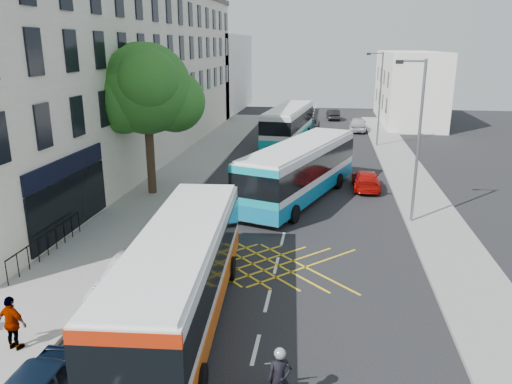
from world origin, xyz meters
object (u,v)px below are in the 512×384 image
at_px(parked_car_silver, 133,276).
at_px(red_hatchback, 366,180).
at_px(lamp_near, 417,134).
at_px(distant_car_silver, 358,124).
at_px(distant_car_dark, 333,114).
at_px(lamp_far, 379,94).
at_px(distant_car_grey, 308,126).
at_px(motorbike, 279,382).
at_px(bus_mid, 300,170).
at_px(street_tree, 146,90).
at_px(bus_far, 289,124).
at_px(pedestrian_far, 12,323).
at_px(bus_near, 181,274).

bearing_deg(parked_car_silver, red_hatchback, 65.28).
distance_m(lamp_near, distant_car_silver, 28.43).
xyz_separation_m(parked_car_silver, distant_car_dark, (7.40, 45.58, -0.08)).
xyz_separation_m(lamp_far, distant_car_silver, (-1.21, 8.14, -3.87)).
bearing_deg(distant_car_grey, lamp_near, -74.32).
bearing_deg(distant_car_silver, motorbike, 86.81).
xyz_separation_m(bus_mid, distant_car_grey, (-0.52, 23.59, -1.09)).
bearing_deg(red_hatchback, street_tree, 13.41).
bearing_deg(distant_car_silver, distant_car_dark, -70.98).
xyz_separation_m(bus_far, distant_car_dark, (4.19, 15.41, -1.10)).
distance_m(distant_car_grey, distant_car_dark, 9.76).
bearing_deg(parked_car_silver, bus_mid, 73.78).
height_order(motorbike, distant_car_silver, motorbike).
bearing_deg(bus_far, lamp_near, -62.67).
bearing_deg(parked_car_silver, distant_car_silver, 81.71).
height_order(motorbike, pedestrian_far, pedestrian_far).
xyz_separation_m(motorbike, pedestrian_far, (-7.95, 1.35, 0.14)).
bearing_deg(distant_car_dark, lamp_near, 90.57).
height_order(street_tree, parked_car_silver, street_tree).
relative_size(parked_car_silver, red_hatchback, 1.07).
distance_m(bus_mid, distant_car_dark, 33.07).
xyz_separation_m(bus_near, bus_mid, (3.04, 14.02, 0.10)).
relative_size(lamp_near, lamp_far, 1.00).
bearing_deg(distant_car_grey, red_hatchback, -75.15).
distance_m(bus_far, distant_car_grey, 6.30).
bearing_deg(distant_car_silver, lamp_near, 94.67).
bearing_deg(lamp_far, pedestrian_far, -111.69).
xyz_separation_m(street_tree, distant_car_dark, (11.01, 33.42, -5.66)).
height_order(lamp_far, pedestrian_far, lamp_far).
distance_m(lamp_near, pedestrian_far, 18.99).
xyz_separation_m(lamp_near, bus_far, (-7.89, 20.98, -2.88)).
xyz_separation_m(bus_near, motorbike, (3.61, -3.90, -0.79)).
relative_size(street_tree, distant_car_grey, 1.83).
relative_size(street_tree, pedestrian_far, 5.19).
relative_size(bus_near, distant_car_dark, 2.95).
xyz_separation_m(bus_mid, distant_car_silver, (4.61, 24.74, -1.00)).
bearing_deg(red_hatchback, lamp_near, 105.46).
bearing_deg(bus_near, parked_car_silver, 143.26).
distance_m(street_tree, distant_car_dark, 35.64).
relative_size(red_hatchback, distant_car_dark, 1.05).
relative_size(bus_mid, distant_car_dark, 3.14).
height_order(lamp_far, red_hatchback, lamp_far).
relative_size(bus_mid, bus_far, 1.01).
bearing_deg(bus_near, bus_mid, 73.59).
distance_m(bus_near, bus_mid, 14.35).
height_order(motorbike, parked_car_silver, motorbike).
height_order(red_hatchback, distant_car_silver, distant_car_silver).
xyz_separation_m(lamp_far, parked_car_silver, (-11.10, -29.19, -3.91)).
distance_m(bus_mid, bus_far, 17.70).
relative_size(red_hatchback, distant_car_grey, 0.84).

